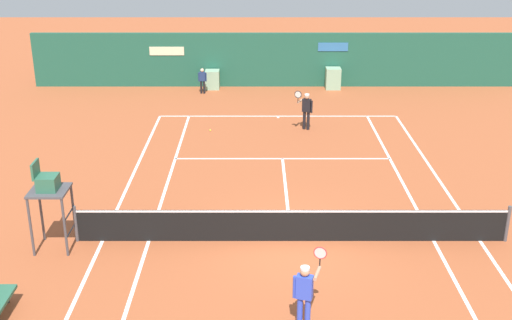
{
  "coord_description": "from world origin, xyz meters",
  "views": [
    {
      "loc": [
        -0.99,
        -16.14,
        8.71
      ],
      "look_at": [
        -1.01,
        4.21,
        0.8
      ],
      "focal_mm": 45.56,
      "sensor_mm": 36.0,
      "label": 1
    }
  ],
  "objects_px": {
    "player_on_baseline": "(307,108)",
    "tennis_ball_mid_court": "(211,130)",
    "player_near_side": "(305,291)",
    "umpire_chair": "(49,190)",
    "ball_kid_right_post": "(203,79)"
  },
  "relations": [
    {
      "from": "player_on_baseline",
      "to": "tennis_ball_mid_court",
      "type": "height_order",
      "value": "player_on_baseline"
    },
    {
      "from": "player_on_baseline",
      "to": "player_near_side",
      "type": "bearing_deg",
      "value": 107.94
    },
    {
      "from": "umpire_chair",
      "to": "player_on_baseline",
      "type": "bearing_deg",
      "value": 143.26
    },
    {
      "from": "umpire_chair",
      "to": "player_on_baseline",
      "type": "xyz_separation_m",
      "value": [
        7.61,
        10.2,
        -0.79
      ]
    },
    {
      "from": "umpire_chair",
      "to": "tennis_ball_mid_court",
      "type": "distance_m",
      "value": 10.76
    },
    {
      "from": "umpire_chair",
      "to": "player_near_side",
      "type": "relative_size",
      "value": 1.41
    },
    {
      "from": "umpire_chair",
      "to": "tennis_ball_mid_court",
      "type": "xyz_separation_m",
      "value": [
        3.6,
        10.0,
        -1.69
      ]
    },
    {
      "from": "player_near_side",
      "to": "umpire_chair",
      "type": "bearing_deg",
      "value": 167.61
    },
    {
      "from": "umpire_chair",
      "to": "player_near_side",
      "type": "xyz_separation_m",
      "value": [
        6.58,
        -3.66,
        -0.78
      ]
    },
    {
      "from": "ball_kid_right_post",
      "to": "tennis_ball_mid_court",
      "type": "height_order",
      "value": "ball_kid_right_post"
    },
    {
      "from": "umpire_chair",
      "to": "player_on_baseline",
      "type": "relative_size",
      "value": 1.42
    },
    {
      "from": "player_on_baseline",
      "to": "ball_kid_right_post",
      "type": "bearing_deg",
      "value": -27.87
    },
    {
      "from": "ball_kid_right_post",
      "to": "tennis_ball_mid_court",
      "type": "bearing_deg",
      "value": 99.93
    },
    {
      "from": "ball_kid_right_post",
      "to": "tennis_ball_mid_court",
      "type": "distance_m",
      "value": 6.0
    },
    {
      "from": "umpire_chair",
      "to": "ball_kid_right_post",
      "type": "bearing_deg",
      "value": 169.87
    }
  ]
}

